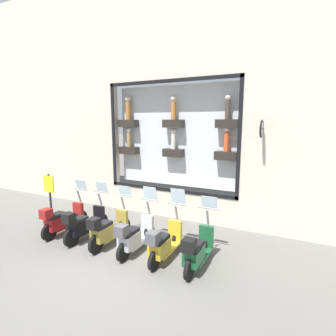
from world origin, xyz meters
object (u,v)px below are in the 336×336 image
(scooter_olive_3, at_px, (107,230))
(scooter_green_0, at_px, (197,250))
(scooter_black_4, at_px, (84,224))
(scooter_yellow_1, at_px, (164,243))
(scooter_red_5, at_px, (62,220))
(shop_sign_post, at_px, (50,198))
(scooter_silver_2, at_px, (134,236))

(scooter_olive_3, bearing_deg, scooter_green_0, -90.12)
(scooter_green_0, xyz_separation_m, scooter_olive_3, (0.01, 2.68, 0.01))
(scooter_olive_3, relative_size, scooter_black_4, 1.00)
(scooter_green_0, bearing_deg, scooter_yellow_1, 90.04)
(scooter_black_4, bearing_deg, scooter_red_5, 90.31)
(scooter_black_4, xyz_separation_m, shop_sign_post, (0.29, 1.70, 0.49))
(scooter_olive_3, height_order, scooter_red_5, scooter_red_5)
(scooter_green_0, height_order, scooter_black_4, scooter_black_4)
(scooter_silver_2, distance_m, scooter_black_4, 1.79)
(scooter_silver_2, relative_size, scooter_olive_3, 0.99)
(scooter_green_0, distance_m, scooter_yellow_1, 0.89)
(scooter_green_0, relative_size, scooter_yellow_1, 1.00)
(scooter_black_4, bearing_deg, scooter_green_0, -90.11)
(scooter_yellow_1, height_order, scooter_black_4, scooter_yellow_1)
(scooter_red_5, bearing_deg, scooter_black_4, -89.69)
(scooter_green_0, relative_size, scooter_black_4, 1.00)
(scooter_green_0, xyz_separation_m, scooter_red_5, (0.00, 4.46, 0.00))
(scooter_yellow_1, xyz_separation_m, scooter_silver_2, (0.00, 0.89, 0.00))
(scooter_yellow_1, relative_size, scooter_silver_2, 1.00)
(scooter_yellow_1, height_order, scooter_olive_3, scooter_yellow_1)
(scooter_yellow_1, xyz_separation_m, scooter_olive_3, (0.01, 1.79, 0.01))
(scooter_yellow_1, distance_m, shop_sign_post, 4.42)
(scooter_green_0, bearing_deg, scooter_black_4, 89.89)
(scooter_olive_3, height_order, shop_sign_post, shop_sign_post)
(scooter_red_5, xyz_separation_m, shop_sign_post, (0.29, 0.81, 0.50))
(scooter_olive_3, distance_m, shop_sign_post, 2.66)
(scooter_silver_2, distance_m, scooter_olive_3, 0.89)
(scooter_green_0, bearing_deg, shop_sign_post, 86.78)
(scooter_black_4, relative_size, shop_sign_post, 1.00)
(scooter_olive_3, distance_m, scooter_black_4, 0.89)
(scooter_yellow_1, bearing_deg, scooter_black_4, 89.85)
(scooter_silver_2, bearing_deg, scooter_yellow_1, -90.07)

